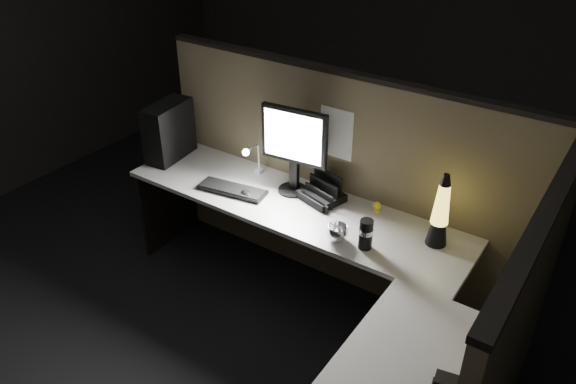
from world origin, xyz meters
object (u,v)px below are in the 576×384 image
Objects in this scene: keyboard at (232,190)px; lava_lamp at (440,216)px; pc_tower at (169,131)px; monitor at (294,143)px.

lava_lamp is at bearing -0.55° from keyboard.
keyboard is at bearing -17.92° from pc_tower.
monitor is (0.99, 0.10, 0.14)m from pc_tower.
pc_tower is 1.01m from monitor.
monitor is at bearing -0.69° from pc_tower.
lava_lamp reaches higher than keyboard.
lava_lamp is (0.98, -0.03, -0.16)m from monitor.
keyboard is (-0.32, -0.24, -0.33)m from monitor.
keyboard is 1.02× the size of lava_lamp.
monitor is 1.25× the size of keyboard.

